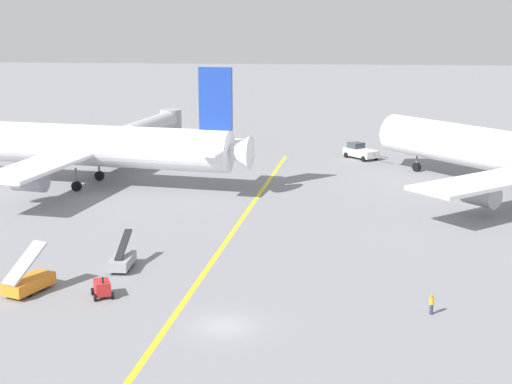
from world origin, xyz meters
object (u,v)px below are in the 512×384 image
airliner_at_gate_left (67,145)px  gse_belt_loader_portside (122,260)px  pushback_tug (360,151)px  gse_stair_truck_yellow (28,281)px  ground_crew_marshaller_foreground (432,304)px  gse_gpu_cart_small (102,288)px  jet_bridge (155,125)px

airliner_at_gate_left → gse_belt_loader_portside: airliner_at_gate_left is taller
pushback_tug → gse_stair_truck_yellow: 70.38m
gse_stair_truck_yellow → gse_belt_loader_portside: size_ratio=1.00×
pushback_tug → gse_stair_truck_yellow: bearing=-115.4°
pushback_tug → gse_stair_truck_yellow: gse_stair_truck_yellow is taller
airliner_at_gate_left → pushback_tug: size_ratio=6.66×
gse_stair_truck_yellow → ground_crew_marshaller_foreground: bearing=-3.0°
airliner_at_gate_left → ground_crew_marshaller_foreground: bearing=-44.5°
gse_belt_loader_portside → airliner_at_gate_left: bearing=115.8°
pushback_tug → gse_belt_loader_portside: (-24.03, -56.82, -0.35)m
gse_gpu_cart_small → gse_stair_truck_yellow: size_ratio=0.52×
airliner_at_gate_left → gse_belt_loader_portside: (16.52, -34.12, -4.64)m
airliner_at_gate_left → pushback_tug: bearing=29.2°
pushback_tug → airliner_at_gate_left: bearing=-150.8°
airliner_at_gate_left → gse_belt_loader_portside: 38.19m
ground_crew_marshaller_foreground → jet_bridge: 78.82m
gse_belt_loader_portside → gse_stair_truck_yellow: bearing=-132.6°
airliner_at_gate_left → pushback_tug: (40.55, 22.70, -4.29)m
gse_gpu_cart_small → ground_crew_marshaller_foreground: 26.67m
gse_stair_truck_yellow → jet_bridge: bearing=93.5°
pushback_tug → gse_belt_loader_portside: 61.70m
gse_belt_loader_portside → ground_crew_marshaller_foreground: (26.87, -8.45, 0.02)m
gse_belt_loader_portside → jet_bridge: bearing=99.6°
gse_stair_truck_yellow → ground_crew_marshaller_foreground: 33.11m
ground_crew_marshaller_foreground → pushback_tug: bearing=92.5°
pushback_tug → jet_bridge: size_ratio=0.39×
gse_stair_truck_yellow → gse_belt_loader_portside: 9.16m
gse_gpu_cart_small → gse_belt_loader_portside: 7.15m
airliner_at_gate_left → gse_belt_loader_portside: size_ratio=10.63×
gse_stair_truck_yellow → ground_crew_marshaller_foreground: (33.07, -1.72, -0.18)m
pushback_tug → gse_gpu_cart_small: (-23.81, -63.96, -0.38)m
gse_gpu_cart_small → jet_bridge: 69.00m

